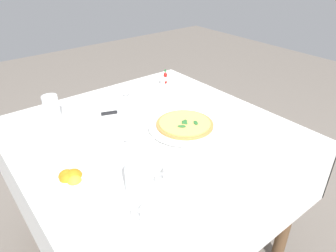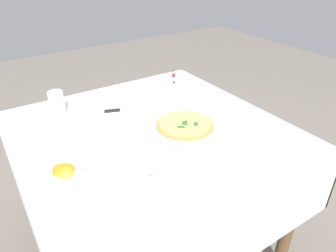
{
  "view_description": "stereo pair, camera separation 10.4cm",
  "coord_description": "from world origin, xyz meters",
  "px_view_note": "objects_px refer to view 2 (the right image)",
  "views": [
    {
      "loc": [
        -0.66,
        -0.96,
        1.46
      ],
      "look_at": [
        0.06,
        -0.04,
        0.78
      ],
      "focal_mm": 33.11,
      "sensor_mm": 36.0,
      "label": 1
    },
    {
      "loc": [
        -0.58,
        -1.02,
        1.46
      ],
      "look_at": [
        0.06,
        -0.04,
        0.78
      ],
      "focal_mm": 33.11,
      "sensor_mm": 36.0,
      "label": 2
    }
  ],
  "objects_px": {
    "napkin_folded": "(122,112)",
    "dinner_knife": "(123,110)",
    "water_glass_left_edge": "(57,105)",
    "coffee_cup_near_right": "(114,133)",
    "coffee_cup_right_edge": "(141,91)",
    "pizza_plate": "(185,127)",
    "hot_sauce_bottle": "(173,78)",
    "salt_shaker": "(176,78)",
    "coffee_cup_near_left": "(137,217)",
    "water_glass_far_left": "(126,177)",
    "pizza": "(185,125)",
    "pepper_shaker": "(170,81)",
    "citrus_bowl": "(63,175)",
    "coffee_cup_far_right": "(165,177)"
  },
  "relations": [
    {
      "from": "napkin_folded",
      "to": "dinner_knife",
      "type": "relative_size",
      "value": 1.31
    },
    {
      "from": "water_glass_left_edge",
      "to": "coffee_cup_near_right",
      "type": "bearing_deg",
      "value": -69.57
    },
    {
      "from": "coffee_cup_right_edge",
      "to": "water_glass_left_edge",
      "type": "distance_m",
      "value": 0.44
    },
    {
      "from": "pizza_plate",
      "to": "water_glass_left_edge",
      "type": "xyz_separation_m",
      "value": [
        -0.43,
        0.45,
        0.04
      ]
    },
    {
      "from": "pizza_plate",
      "to": "hot_sauce_bottle",
      "type": "bearing_deg",
      "value": 61.4
    },
    {
      "from": "salt_shaker",
      "to": "coffee_cup_near_left",
      "type": "bearing_deg",
      "value": -130.36
    },
    {
      "from": "pizza_plate",
      "to": "water_glass_far_left",
      "type": "xyz_separation_m",
      "value": [
        -0.39,
        -0.22,
        0.05
      ]
    },
    {
      "from": "napkin_folded",
      "to": "salt_shaker",
      "type": "xyz_separation_m",
      "value": [
        0.45,
        0.2,
        0.02
      ]
    },
    {
      "from": "pizza",
      "to": "napkin_folded",
      "type": "xyz_separation_m",
      "value": [
        -0.17,
        0.28,
        -0.01
      ]
    },
    {
      "from": "water_glass_left_edge",
      "to": "salt_shaker",
      "type": "distance_m",
      "value": 0.71
    },
    {
      "from": "pizza_plate",
      "to": "pepper_shaker",
      "type": "distance_m",
      "value": 0.52
    },
    {
      "from": "water_glass_far_left",
      "to": "hot_sauce_bottle",
      "type": "height_order",
      "value": "water_glass_far_left"
    },
    {
      "from": "hot_sauce_bottle",
      "to": "salt_shaker",
      "type": "bearing_deg",
      "value": 19.65
    },
    {
      "from": "pizza_plate",
      "to": "water_glass_far_left",
      "type": "height_order",
      "value": "water_glass_far_left"
    },
    {
      "from": "napkin_folded",
      "to": "citrus_bowl",
      "type": "height_order",
      "value": "citrus_bowl"
    },
    {
      "from": "citrus_bowl",
      "to": "napkin_folded",
      "type": "bearing_deg",
      "value": 41.42
    },
    {
      "from": "coffee_cup_right_edge",
      "to": "pizza",
      "type": "bearing_deg",
      "value": -91.51
    },
    {
      "from": "coffee_cup_near_left",
      "to": "salt_shaker",
      "type": "distance_m",
      "value": 1.11
    },
    {
      "from": "coffee_cup_near_left",
      "to": "water_glass_far_left",
      "type": "height_order",
      "value": "water_glass_far_left"
    },
    {
      "from": "water_glass_left_edge",
      "to": "pizza",
      "type": "bearing_deg",
      "value": -46.28
    },
    {
      "from": "coffee_cup_near_left",
      "to": "water_glass_far_left",
      "type": "bearing_deg",
      "value": 74.33
    },
    {
      "from": "pizza_plate",
      "to": "coffee_cup_right_edge",
      "type": "bearing_deg",
      "value": 88.49
    },
    {
      "from": "coffee_cup_near_right",
      "to": "napkin_folded",
      "type": "relative_size",
      "value": 0.52
    },
    {
      "from": "water_glass_left_edge",
      "to": "salt_shaker",
      "type": "relative_size",
      "value": 2.12
    },
    {
      "from": "water_glass_far_left",
      "to": "pizza",
      "type": "bearing_deg",
      "value": 29.24
    },
    {
      "from": "pizza_plate",
      "to": "pepper_shaker",
      "type": "xyz_separation_m",
      "value": [
        0.23,
        0.46,
        0.01
      ]
    },
    {
      "from": "coffee_cup_right_edge",
      "to": "hot_sauce_bottle",
      "type": "relative_size",
      "value": 1.57
    },
    {
      "from": "coffee_cup_near_left",
      "to": "salt_shaker",
      "type": "relative_size",
      "value": 2.31
    },
    {
      "from": "coffee_cup_near_right",
      "to": "citrus_bowl",
      "type": "height_order",
      "value": "coffee_cup_near_right"
    },
    {
      "from": "coffee_cup_near_right",
      "to": "coffee_cup_near_left",
      "type": "xyz_separation_m",
      "value": [
        -0.14,
        -0.46,
        -0.0
      ]
    },
    {
      "from": "napkin_folded",
      "to": "hot_sauce_bottle",
      "type": "distance_m",
      "value": 0.47
    },
    {
      "from": "salt_shaker",
      "to": "citrus_bowl",
      "type": "bearing_deg",
      "value": -147.12
    },
    {
      "from": "coffee_cup_right_edge",
      "to": "napkin_folded",
      "type": "distance_m",
      "value": 0.22
    },
    {
      "from": "pizza",
      "to": "coffee_cup_near_right",
      "type": "bearing_deg",
      "value": 162.1
    },
    {
      "from": "coffee_cup_near_right",
      "to": "water_glass_left_edge",
      "type": "bearing_deg",
      "value": 110.43
    },
    {
      "from": "coffee_cup_near_right",
      "to": "salt_shaker",
      "type": "relative_size",
      "value": 2.31
    },
    {
      "from": "pizza",
      "to": "pizza_plate",
      "type": "bearing_deg",
      "value": 84.56
    },
    {
      "from": "pizza",
      "to": "coffee_cup_far_right",
      "type": "bearing_deg",
      "value": -136.33
    },
    {
      "from": "dinner_knife",
      "to": "water_glass_left_edge",
      "type": "bearing_deg",
      "value": 167.38
    },
    {
      "from": "coffee_cup_right_edge",
      "to": "hot_sauce_bottle",
      "type": "height_order",
      "value": "hot_sauce_bottle"
    },
    {
      "from": "water_glass_far_left",
      "to": "coffee_cup_near_left",
      "type": "bearing_deg",
      "value": -105.67
    },
    {
      "from": "pizza",
      "to": "water_glass_left_edge",
      "type": "bearing_deg",
      "value": 133.72
    },
    {
      "from": "coffee_cup_far_right",
      "to": "dinner_knife",
      "type": "relative_size",
      "value": 0.68
    },
    {
      "from": "pizza",
      "to": "water_glass_left_edge",
      "type": "xyz_separation_m",
      "value": [
        -0.43,
        0.45,
        0.03
      ]
    },
    {
      "from": "pizza",
      "to": "salt_shaker",
      "type": "bearing_deg",
      "value": 59.39
    },
    {
      "from": "coffee_cup_right_edge",
      "to": "pepper_shaker",
      "type": "bearing_deg",
      "value": 12.7
    },
    {
      "from": "coffee_cup_near_left",
      "to": "pepper_shaker",
      "type": "xyz_separation_m",
      "value": [
        0.66,
        0.83,
        -0.0
      ]
    },
    {
      "from": "coffee_cup_near_right",
      "to": "coffee_cup_near_left",
      "type": "height_order",
      "value": "coffee_cup_near_right"
    },
    {
      "from": "salt_shaker",
      "to": "pepper_shaker",
      "type": "height_order",
      "value": "same"
    },
    {
      "from": "coffee_cup_near_right",
      "to": "coffee_cup_near_left",
      "type": "relative_size",
      "value": 1.0
    }
  ]
}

